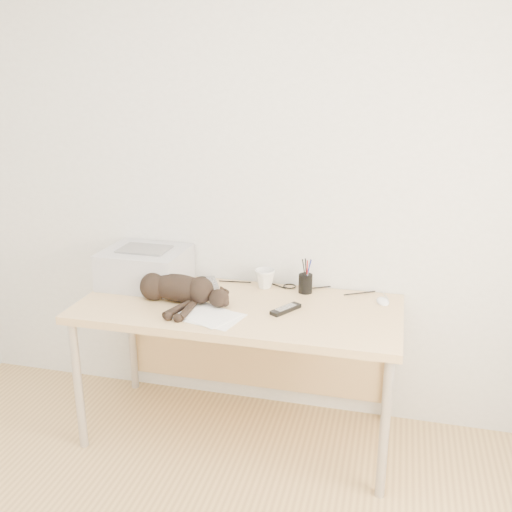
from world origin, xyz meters
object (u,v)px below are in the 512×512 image
(printer, at_px, (145,267))
(pen_cup, at_px, (305,283))
(mouse, at_px, (383,299))
(cat, at_px, (175,289))
(mug, at_px, (265,279))
(desk, at_px, (243,323))

(printer, height_order, pen_cup, printer)
(pen_cup, bearing_deg, mouse, -5.81)
(cat, bearing_deg, pen_cup, 31.03)
(mug, bearing_deg, cat, -142.52)
(mug, distance_m, pen_cup, 0.22)
(mug, bearing_deg, mouse, -5.23)
(pen_cup, bearing_deg, printer, -174.19)
(cat, distance_m, mug, 0.49)
(cat, bearing_deg, desk, 25.85)
(mouse, bearing_deg, cat, 179.16)
(pen_cup, bearing_deg, desk, -150.02)
(cat, height_order, mouse, cat)
(cat, xyz_separation_m, mug, (0.39, 0.30, -0.01))
(desk, relative_size, mouse, 15.24)
(printer, distance_m, mug, 0.65)
(cat, bearing_deg, mouse, 19.67)
(printer, relative_size, pen_cup, 2.34)
(printer, bearing_deg, cat, -38.13)
(desk, bearing_deg, pen_cup, 29.98)
(desk, relative_size, printer, 3.67)
(desk, xyz_separation_m, mouse, (0.70, 0.13, 0.15))
(cat, xyz_separation_m, pen_cup, (0.61, 0.28, -0.01))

